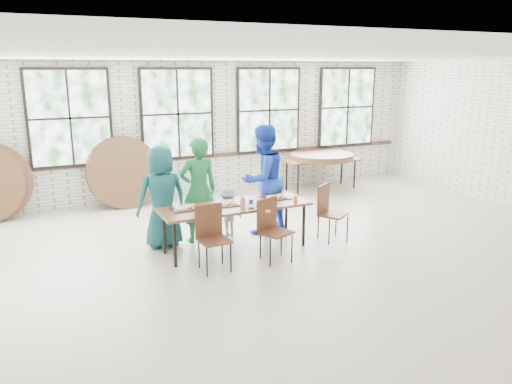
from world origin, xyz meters
TOP-DOWN VIEW (x-y plane):
  - room at (0.00, 4.44)m, footprint 12.00×12.00m
  - dining_table at (-0.14, 0.88)m, footprint 2.41×0.84m
  - chair_near_left at (-0.74, 0.32)m, footprint 0.45×0.43m
  - chair_near_right at (0.19, 0.27)m, footprint 0.53×0.53m
  - chair_spare at (1.48, 0.69)m, footprint 0.57×0.57m
  - adult_teal at (-1.14, 1.53)m, footprint 0.85×0.59m
  - adult_green at (-0.52, 1.53)m, footprint 0.65×0.44m
  - toddler at (-0.01, 1.53)m, footprint 0.61×0.41m
  - adult_blue at (0.65, 1.53)m, footprint 1.12×1.00m
  - storage_table at (3.30, 3.82)m, footprint 1.85×0.88m
  - tabletop_clutter at (-0.02, 0.85)m, footprint 1.99×0.61m
  - round_tops_stacked at (3.30, 3.82)m, footprint 1.50×1.50m
  - round_tops_leaning at (-2.53, 4.21)m, footprint 4.11×0.46m

SIDE VIEW (x-z plane):
  - toddler at x=-0.01m, z-range 0.00..0.87m
  - chair_near_left at x=-0.74m, z-range 0.08..1.03m
  - chair_near_right at x=0.19m, z-range 0.08..1.03m
  - chair_spare at x=1.48m, z-range 0.08..1.03m
  - storage_table at x=3.30m, z-range 0.32..1.06m
  - dining_table at x=-0.14m, z-range 0.32..1.06m
  - round_tops_leaning at x=-2.53m, z-range -0.01..1.48m
  - tabletop_clutter at x=-0.02m, z-range 0.71..0.82m
  - round_tops_stacked at x=3.30m, z-range 0.74..0.87m
  - adult_teal at x=-1.14m, z-range 0.00..1.66m
  - adult_green at x=-0.52m, z-range 0.00..1.76m
  - adult_blue at x=0.65m, z-range 0.00..1.90m
  - room at x=0.00m, z-range -4.17..7.83m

